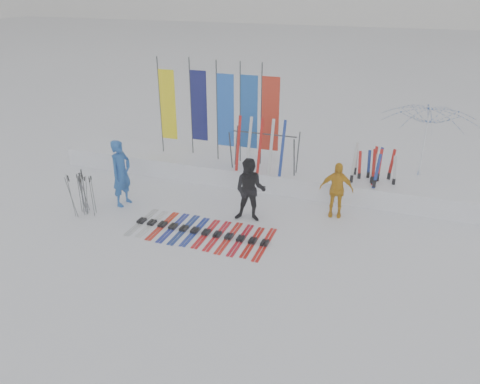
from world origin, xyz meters
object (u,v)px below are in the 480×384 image
at_px(tent_canopy, 424,146).
at_px(person_black, 250,190).
at_px(ski_row, 201,232).
at_px(ski_rack, 264,146).
at_px(person_blue, 121,173).
at_px(person_yellow, 336,190).

bearing_deg(tent_canopy, person_black, -136.47).
distance_m(ski_row, ski_rack, 3.64).
bearing_deg(ski_rack, person_black, -82.62).
height_order(person_blue, person_yellow, person_blue).
xyz_separation_m(person_blue, ski_row, (2.82, -0.83, -0.94)).
bearing_deg(tent_canopy, ski_rack, -157.25).
xyz_separation_m(person_blue, ski_rack, (3.51, 2.48, 0.41)).
xyz_separation_m(person_yellow, tent_canopy, (2.19, 3.05, 0.53)).
relative_size(person_black, tent_canopy, 0.60).
height_order(person_black, person_yellow, person_black).
relative_size(tent_canopy, ski_row, 0.80).
xyz_separation_m(person_black, person_yellow, (2.13, 1.06, -0.10)).
bearing_deg(ski_row, tent_canopy, 44.65).
height_order(person_blue, ski_row, person_blue).
bearing_deg(person_yellow, person_black, -160.71).
relative_size(tent_canopy, ski_rack, 1.44).
height_order(person_yellow, tent_canopy, tent_canopy).
bearing_deg(ski_rack, person_yellow, -24.88).
relative_size(person_yellow, ski_rack, 0.77).
bearing_deg(person_black, person_blue, 176.05).
relative_size(person_blue, ski_row, 0.53).
xyz_separation_m(person_black, tent_canopy, (4.33, 4.11, 0.43)).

